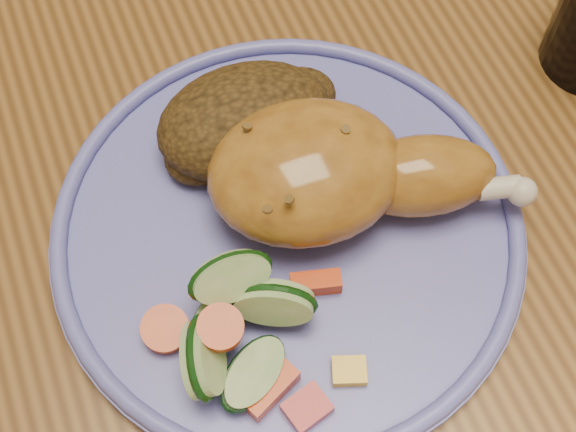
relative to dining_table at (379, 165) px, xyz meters
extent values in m
plane|color=#54361D|center=(0.00, 0.00, -0.67)|extent=(4.00, 4.00, 0.00)
cube|color=brown|center=(0.00, 0.00, 0.06)|extent=(0.90, 1.40, 0.04)
cylinder|color=#4C2D16|center=(-0.18, 0.37, -0.46)|extent=(0.04, 0.04, 0.41)
cylinder|color=#4C2D16|center=(0.18, 0.37, -0.46)|extent=(0.04, 0.04, 0.41)
cylinder|color=#6263B6|center=(-0.10, -0.07, 0.09)|extent=(0.28, 0.28, 0.01)
torus|color=#6263B6|center=(-0.10, -0.07, 0.10)|extent=(0.28, 0.28, 0.01)
ellipsoid|color=#AE7224|center=(-0.08, -0.05, 0.13)|extent=(0.13, 0.11, 0.06)
ellipsoid|color=#AE7224|center=(-0.02, -0.08, 0.12)|extent=(0.10, 0.07, 0.05)
sphere|color=beige|center=(0.03, -0.11, 0.12)|extent=(0.02, 0.02, 0.02)
ellipsoid|color=#473111|center=(-0.10, 0.00, 0.12)|extent=(0.11, 0.08, 0.05)
ellipsoid|color=#473111|center=(-0.07, 0.01, 0.11)|extent=(0.05, 0.04, 0.03)
ellipsoid|color=#473111|center=(-0.13, -0.01, 0.10)|extent=(0.04, 0.04, 0.02)
cube|color=#A50A05|center=(-0.13, -0.17, 0.10)|extent=(0.03, 0.02, 0.01)
cube|color=#E5A507|center=(-0.10, -0.16, 0.10)|extent=(0.02, 0.02, 0.01)
cylinder|color=#EB3F07|center=(-0.16, -0.12, 0.13)|extent=(0.02, 0.03, 0.01)
cylinder|color=#EB3F07|center=(-0.19, -0.10, 0.10)|extent=(0.03, 0.03, 0.02)
cube|color=#EB3F07|center=(-0.14, -0.16, 0.10)|extent=(0.03, 0.02, 0.01)
cube|color=#EB3F07|center=(-0.10, -0.11, 0.10)|extent=(0.03, 0.02, 0.01)
cylinder|color=#B6D087|center=(-0.16, -0.11, 0.10)|extent=(0.06, 0.06, 0.02)
cylinder|color=#B6D087|center=(-0.13, -0.12, 0.12)|extent=(0.05, 0.04, 0.04)
cylinder|color=#B6D087|center=(-0.15, -0.10, 0.13)|extent=(0.04, 0.04, 0.04)
cylinder|color=#B6D087|center=(-0.15, -0.15, 0.11)|extent=(0.06, 0.06, 0.02)
cylinder|color=#B6D087|center=(-0.17, -0.13, 0.12)|extent=(0.04, 0.05, 0.04)
camera|label=1|loc=(-0.18, -0.26, 0.52)|focal=50.00mm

